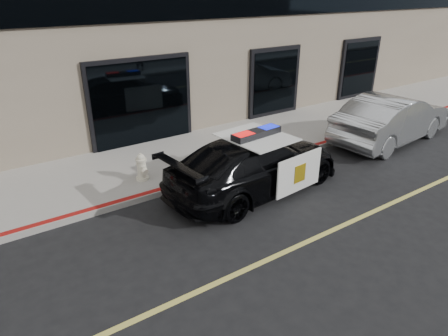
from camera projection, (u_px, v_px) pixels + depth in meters
ground at (324, 234)px, 8.49m from camera, size 120.00×120.00×0.00m
sidewalk_n at (198, 153)px, 12.41m from camera, size 60.00×3.50×0.15m
police_car at (256, 164)px, 10.08m from camera, size 2.97×5.34×1.62m
silver_sedan at (392, 119)px, 13.26m from camera, size 2.63×5.18×1.60m
fire_hydrant at (142, 167)px, 10.42m from camera, size 0.34×0.47×0.74m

